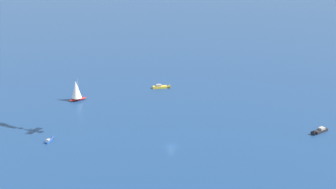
{
  "coord_description": "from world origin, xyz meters",
  "views": [
    {
      "loc": [
        142.8,
        25.01,
        76.66
      ],
      "look_at": [
        -0.24,
        -1.35,
        23.13
      ],
      "focal_mm": 41.31,
      "sensor_mm": 36.0,
      "label": 1
    }
  ],
  "objects_px": {
    "sailboat_offshore": "(76,91)",
    "motorboat_trailing": "(319,131)",
    "motorboat_far_stbd": "(50,140)",
    "motorboat_inshore": "(162,87)"
  },
  "relations": [
    {
      "from": "motorboat_far_stbd",
      "to": "motorboat_trailing",
      "type": "bearing_deg",
      "value": 104.28
    },
    {
      "from": "motorboat_trailing",
      "to": "motorboat_far_stbd",
      "type": "bearing_deg",
      "value": -75.72
    },
    {
      "from": "sailboat_offshore",
      "to": "motorboat_trailing",
      "type": "xyz_separation_m",
      "value": [
        18.54,
        123.94,
        -5.0
      ]
    },
    {
      "from": "motorboat_inshore",
      "to": "motorboat_far_stbd",
      "type": "bearing_deg",
      "value": -24.12
    },
    {
      "from": "motorboat_far_stbd",
      "to": "motorboat_trailing",
      "type": "height_order",
      "value": "motorboat_trailing"
    },
    {
      "from": "motorboat_trailing",
      "to": "motorboat_inshore",
      "type": "bearing_deg",
      "value": -120.1
    },
    {
      "from": "motorboat_trailing",
      "to": "sailboat_offshore",
      "type": "bearing_deg",
      "value": -98.51
    },
    {
      "from": "motorboat_far_stbd",
      "to": "sailboat_offshore",
      "type": "xyz_separation_m",
      "value": [
        -48.13,
        -7.68,
        5.29
      ]
    },
    {
      "from": "motorboat_far_stbd",
      "to": "motorboat_trailing",
      "type": "distance_m",
      "value": 119.97
    },
    {
      "from": "sailboat_offshore",
      "to": "motorboat_trailing",
      "type": "height_order",
      "value": "sailboat_offshore"
    }
  ]
}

